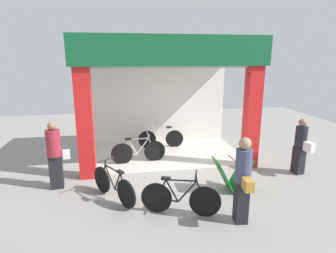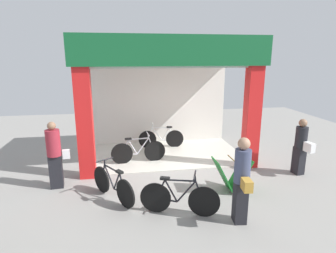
# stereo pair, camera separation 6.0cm
# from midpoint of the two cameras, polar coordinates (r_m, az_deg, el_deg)

# --- Properties ---
(ground_plane) EXTENTS (18.24, 18.24, 0.00)m
(ground_plane) POSITION_cam_midpoint_polar(r_m,az_deg,el_deg) (8.28, 1.06, -8.98)
(ground_plane) COLOR gray
(ground_plane) RESTS_ON ground
(shop_facade) EXTENTS (5.32, 3.26, 3.78)m
(shop_facade) POSITION_cam_midpoint_polar(r_m,az_deg,el_deg) (9.16, -0.58, 6.34)
(shop_facade) COLOR beige
(shop_facade) RESTS_ON ground
(bicycle_inside_0) EXTENTS (1.69, 0.46, 0.93)m
(bicycle_inside_0) POSITION_cam_midpoint_polar(r_m,az_deg,el_deg) (8.82, -5.82, -5.01)
(bicycle_inside_0) COLOR black
(bicycle_inside_0) RESTS_ON ground
(bicycle_inside_1) EXTENTS (1.62, 0.45, 0.89)m
(bicycle_inside_1) POSITION_cam_midpoint_polar(r_m,az_deg,el_deg) (10.20, -1.20, -2.36)
(bicycle_inside_1) COLOR black
(bicycle_inside_1) RESTS_ON ground
(bicycle_parked_0) EXTENTS (0.95, 1.40, 0.91)m
(bicycle_parked_0) POSITION_cam_midpoint_polar(r_m,az_deg,el_deg) (6.74, -10.82, -11.50)
(bicycle_parked_0) COLOR black
(bicycle_parked_0) RESTS_ON ground
(bicycle_parked_1) EXTENTS (1.60, 0.62, 0.92)m
(bicycle_parked_1) POSITION_cam_midpoint_polar(r_m,az_deg,el_deg) (6.06, 2.57, -14.25)
(bicycle_parked_1) COLOR black
(bicycle_parked_1) RESTS_ON ground
(sandwich_board_sign) EXTENTS (0.89, 0.54, 0.85)m
(sandwich_board_sign) POSITION_cam_midpoint_polar(r_m,az_deg,el_deg) (7.17, 12.90, -9.47)
(sandwich_board_sign) COLOR #197226
(sandwich_board_sign) RESTS_ON ground
(pedestrian_0) EXTENTS (0.35, 0.62, 1.76)m
(pedestrian_0) POSITION_cam_midpoint_polar(r_m,az_deg,el_deg) (5.73, 15.00, -10.40)
(pedestrian_0) COLOR black
(pedestrian_0) RESTS_ON ground
(pedestrian_1) EXTENTS (0.55, 0.38, 1.71)m
(pedestrian_1) POSITION_cam_midpoint_polar(r_m,az_deg,el_deg) (7.53, -21.73, -5.25)
(pedestrian_1) COLOR black
(pedestrian_1) RESTS_ON ground
(pedestrian_2) EXTENTS (0.36, 0.64, 1.58)m
(pedestrian_2) POSITION_cam_midpoint_polar(r_m,az_deg,el_deg) (8.65, 25.48, -3.64)
(pedestrian_2) COLOR black
(pedestrian_2) RESTS_ON ground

